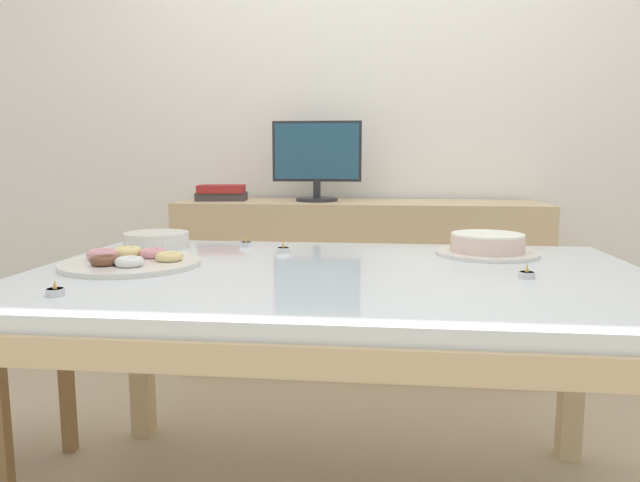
{
  "coord_description": "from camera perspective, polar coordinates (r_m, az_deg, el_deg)",
  "views": [
    {
      "loc": [
        0.12,
        -1.46,
        1.01
      ],
      "look_at": [
        -0.06,
        0.12,
        0.79
      ],
      "focal_mm": 32.0,
      "sensor_mm": 36.0,
      "label": 1
    }
  ],
  "objects": [
    {
      "name": "dining_table",
      "position": [
        1.51,
        1.8,
        -5.96
      ],
      "size": [
        1.64,
        1.04,
        0.73
      ],
      "color": "silver",
      "rests_on": "ground"
    },
    {
      "name": "wall_back",
      "position": [
        3.03,
        4.26,
        13.49
      ],
      "size": [
        8.0,
        0.1,
        2.6
      ],
      "primitive_type": "cube",
      "color": "white",
      "rests_on": "ground"
    },
    {
      "name": "computer_monitor",
      "position": [
        2.73,
        -0.32,
        7.98
      ],
      "size": [
        0.42,
        0.2,
        0.38
      ],
      "color": "#262628",
      "rests_on": "sideboard"
    },
    {
      "name": "plate_stack",
      "position": [
        1.96,
        -16.02,
        0.11
      ],
      "size": [
        0.21,
        0.21,
        0.05
      ],
      "color": "silver",
      "rests_on": "dining_table"
    },
    {
      "name": "tealight_near_front",
      "position": [
        1.78,
        -3.69,
        -0.84
      ],
      "size": [
        0.04,
        0.04,
        0.04
      ],
      "color": "silver",
      "rests_on": "dining_table"
    },
    {
      "name": "sideboard",
      "position": [
        2.78,
        3.84,
        -4.48
      ],
      "size": [
        1.71,
        0.44,
        0.82
      ],
      "color": "#D1B284",
      "rests_on": "ground"
    },
    {
      "name": "tealight_left_edge",
      "position": [
        1.48,
        19.97,
        -3.14
      ],
      "size": [
        0.04,
        0.04,
        0.04
      ],
      "color": "silver",
      "rests_on": "dining_table"
    },
    {
      "name": "book_stack",
      "position": [
        2.83,
        -9.81,
        4.79
      ],
      "size": [
        0.26,
        0.2,
        0.08
      ],
      "color": "#3F3838",
      "rests_on": "sideboard"
    },
    {
      "name": "tealight_near_cakes",
      "position": [
        1.92,
        -7.41,
        -0.27
      ],
      "size": [
        0.04,
        0.04,
        0.04
      ],
      "color": "silver",
      "rests_on": "dining_table"
    },
    {
      "name": "tealight_centre",
      "position": [
        1.34,
        -24.96,
        -4.57
      ],
      "size": [
        0.04,
        0.04,
        0.04
      ],
      "color": "silver",
      "rests_on": "dining_table"
    },
    {
      "name": "pastry_platter",
      "position": [
        1.64,
        -18.4,
        -1.91
      ],
      "size": [
        0.38,
        0.38,
        0.04
      ],
      "color": "silver",
      "rests_on": "dining_table"
    },
    {
      "name": "cake_chocolate_round",
      "position": [
        1.8,
        16.38,
        -0.45
      ],
      "size": [
        0.31,
        0.31,
        0.07
      ],
      "color": "silver",
      "rests_on": "dining_table"
    }
  ]
}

